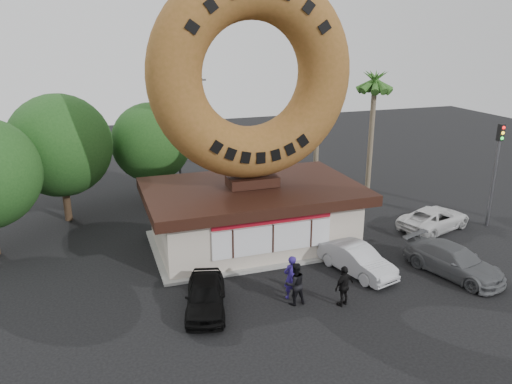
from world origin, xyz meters
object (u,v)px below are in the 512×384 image
at_px(car_black, 206,295).
at_px(car_white, 434,219).
at_px(donut_shop, 253,213).
at_px(giant_donut, 252,75).
at_px(car_grey, 454,261).
at_px(person_center, 295,284).
at_px(street_lamp, 180,131).
at_px(car_silver, 357,260).
at_px(person_right, 344,286).
at_px(traffic_signal, 496,162).
at_px(person_left, 291,277).

bearing_deg(car_black, car_white, 31.22).
bearing_deg(car_black, donut_shop, 70.15).
height_order(giant_donut, car_grey, giant_donut).
height_order(donut_shop, person_center, donut_shop).
height_order(donut_shop, street_lamp, street_lamp).
bearing_deg(car_white, street_lamp, 29.72).
xyz_separation_m(car_silver, car_grey, (4.24, -1.65, 0.02)).
bearing_deg(street_lamp, car_white, -42.50).
bearing_deg(giant_donut, street_lamp, 100.51).
relative_size(donut_shop, street_lamp, 1.40).
relative_size(giant_donut, person_right, 5.75).
distance_m(car_silver, car_grey, 4.55).
bearing_deg(car_grey, car_white, 44.46).
bearing_deg(traffic_signal, person_right, -157.05).
bearing_deg(car_black, car_silver, 21.84).
bearing_deg(donut_shop, person_center, -92.56).
bearing_deg(donut_shop, street_lamp, 100.50).
height_order(street_lamp, traffic_signal, street_lamp).
bearing_deg(person_left, person_right, 136.00).
xyz_separation_m(traffic_signal, person_center, (-14.29, -4.48, -2.93)).
height_order(person_left, person_right, person_left).
height_order(person_right, car_grey, person_right).
bearing_deg(car_silver, street_lamp, 95.09).
bearing_deg(car_silver, person_center, -172.12).
height_order(traffic_signal, person_center, traffic_signal).
distance_m(donut_shop, traffic_signal, 14.30).
relative_size(person_center, car_silver, 0.45).
distance_m(giant_donut, street_lamp, 11.12).
xyz_separation_m(person_left, person_center, (-0.04, -0.52, -0.04)).
xyz_separation_m(car_black, car_white, (14.60, 4.32, -0.02)).
relative_size(giant_donut, car_white, 2.19).
height_order(street_lamp, car_black, street_lamp).
bearing_deg(person_center, car_black, -12.70).
relative_size(donut_shop, traffic_signal, 1.84).
bearing_deg(car_white, person_right, 104.98).
bearing_deg(person_left, car_grey, 167.27).
bearing_deg(person_right, street_lamp, -99.11).
xyz_separation_m(person_center, car_grey, (8.15, 0.02, -0.23)).
bearing_deg(car_white, traffic_signal, -117.25).
relative_size(street_lamp, traffic_signal, 1.32).
relative_size(person_left, car_white, 0.41).
bearing_deg(donut_shop, car_black, -124.60).
bearing_deg(person_right, person_center, -42.57).
relative_size(donut_shop, car_grey, 2.31).
bearing_deg(traffic_signal, person_left, -164.49).
bearing_deg(person_center, traffic_signal, -164.22).
height_order(giant_donut, traffic_signal, giant_donut).
xyz_separation_m(car_grey, car_white, (2.78, 5.02, -0.04)).
height_order(street_lamp, person_center, street_lamp).
distance_m(person_left, person_center, 0.52).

